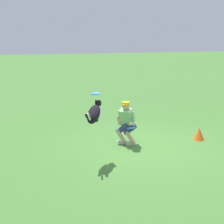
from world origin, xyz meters
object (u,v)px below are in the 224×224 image
(dog, at_px, (94,113))
(frisbee_flying, at_px, (96,93))
(person, at_px, (126,121))
(training_cone, at_px, (199,134))
(frisbee_held, at_px, (131,128))

(dog, xyz_separation_m, frisbee_flying, (-0.09, -0.34, 0.43))
(person, xyz_separation_m, training_cone, (-2.28, -0.01, -0.51))
(person, distance_m, dog, 1.76)
(frisbee_flying, relative_size, frisbee_held, 0.95)
(frisbee_held, bearing_deg, frisbee_flying, 26.02)
(training_cone, bearing_deg, dog, 20.32)
(training_cone, bearing_deg, person, 0.19)
(person, relative_size, frisbee_held, 5.36)
(frisbee_held, bearing_deg, training_cone, -170.06)
(frisbee_held, height_order, training_cone, frisbee_held)
(frisbee_held, bearing_deg, person, -80.95)
(training_cone, bearing_deg, frisbee_flying, 15.46)
(frisbee_flying, height_order, frisbee_held, frisbee_flying)
(training_cone, bearing_deg, frisbee_held, 9.94)
(person, bearing_deg, frisbee_flying, -18.76)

